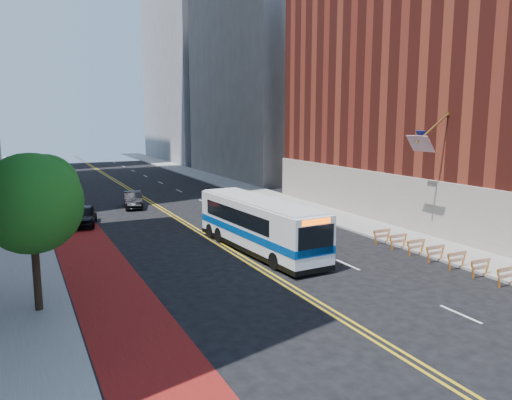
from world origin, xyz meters
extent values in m
plane|color=black|center=(0.00, 0.00, 0.00)|extent=(160.00, 160.00, 0.00)
cube|color=gray|center=(-12.00, 30.00, 0.07)|extent=(4.00, 140.00, 0.15)
cube|color=gray|center=(12.00, 30.00, 0.07)|extent=(4.00, 140.00, 0.15)
cube|color=maroon|center=(-8.10, 30.00, 0.00)|extent=(3.60, 140.00, 0.01)
cube|color=gold|center=(-0.18, 30.00, 0.00)|extent=(0.14, 140.00, 0.01)
cube|color=gold|center=(0.18, 30.00, 0.00)|extent=(0.14, 140.00, 0.01)
cube|color=silver|center=(4.80, -2.00, 0.01)|extent=(0.14, 2.20, 0.01)
cube|color=silver|center=(4.80, 6.00, 0.01)|extent=(0.14, 2.20, 0.01)
cube|color=silver|center=(4.80, 14.00, 0.01)|extent=(0.14, 2.20, 0.01)
cube|color=silver|center=(4.80, 22.00, 0.01)|extent=(0.14, 2.20, 0.01)
cube|color=silver|center=(4.80, 30.00, 0.01)|extent=(0.14, 2.20, 0.01)
cube|color=silver|center=(4.80, 38.00, 0.01)|extent=(0.14, 2.20, 0.01)
cube|color=silver|center=(4.80, 46.00, 0.01)|extent=(0.14, 2.20, 0.01)
cube|color=silver|center=(4.80, 54.00, 0.01)|extent=(0.14, 2.20, 0.01)
cube|color=silver|center=(4.80, 62.00, 0.01)|extent=(0.14, 2.20, 0.01)
cube|color=silver|center=(4.80, 70.00, 0.01)|extent=(0.14, 2.20, 0.01)
cube|color=silver|center=(4.80, 78.00, 0.01)|extent=(0.14, 2.20, 0.01)
cube|color=silver|center=(4.80, 86.00, 0.01)|extent=(0.14, 2.20, 0.01)
cube|color=maroon|center=(22.00, 12.00, 11.00)|extent=(16.00, 36.00, 22.00)
cube|color=#9E9384|center=(14.05, 12.00, 2.00)|extent=(0.50, 36.00, 4.00)
cube|color=black|center=(14.15, 6.00, 1.10)|extent=(0.35, 2.80, 2.20)
cube|color=black|center=(14.15, 13.00, 1.10)|extent=(0.35, 2.80, 2.20)
cube|color=black|center=(14.15, 20.00, 1.10)|extent=(0.35, 2.80, 2.20)
cube|color=#A57F33|center=(14.05, 8.00, 8.50)|extent=(0.25, 0.25, 0.25)
cylinder|color=#A57F33|center=(12.70, 8.00, 7.60)|extent=(2.85, 0.12, 2.05)
cube|color=#B21419|center=(11.70, 8.00, 6.60)|extent=(0.75, 1.90, 1.05)
cube|color=navy|center=(12.25, 8.45, 7.15)|extent=(0.39, 0.85, 0.52)
cube|color=slate|center=(23.00, 48.00, 20.00)|extent=(18.00, 26.00, 40.00)
cube|color=gray|center=(24.00, 78.00, 27.50)|extent=(20.00, 28.00, 55.00)
cube|color=orange|center=(9.05, -0.45, 0.50)|extent=(0.32, 0.06, 0.99)
cube|color=orange|center=(9.60, -0.45, 0.90)|extent=(1.25, 0.05, 0.22)
cube|color=orange|center=(9.60, -0.45, 0.55)|extent=(1.25, 0.05, 0.18)
cube|color=orange|center=(9.05, 1.10, 0.50)|extent=(0.32, 0.06, 0.99)
cube|color=orange|center=(10.15, 1.10, 0.50)|extent=(0.32, 0.06, 0.99)
cube|color=orange|center=(9.60, 1.10, 0.90)|extent=(1.25, 0.05, 0.22)
cube|color=orange|center=(9.60, 1.10, 0.55)|extent=(1.25, 0.05, 0.18)
cube|color=orange|center=(9.05, 2.65, 0.50)|extent=(0.32, 0.06, 0.99)
cube|color=orange|center=(10.15, 2.65, 0.50)|extent=(0.32, 0.06, 0.99)
cube|color=orange|center=(9.60, 2.65, 0.90)|extent=(1.25, 0.05, 0.22)
cube|color=orange|center=(9.60, 2.65, 0.55)|extent=(1.25, 0.05, 0.18)
cube|color=orange|center=(9.05, 4.20, 0.50)|extent=(0.32, 0.06, 0.99)
cube|color=orange|center=(10.15, 4.20, 0.50)|extent=(0.32, 0.06, 0.99)
cube|color=orange|center=(9.60, 4.20, 0.90)|extent=(1.25, 0.05, 0.22)
cube|color=orange|center=(9.60, 4.20, 0.55)|extent=(1.25, 0.05, 0.18)
cube|color=orange|center=(9.05, 5.75, 0.50)|extent=(0.32, 0.06, 0.99)
cube|color=orange|center=(10.15, 5.75, 0.50)|extent=(0.32, 0.06, 0.99)
cube|color=orange|center=(9.60, 5.75, 0.90)|extent=(1.25, 0.05, 0.22)
cube|color=orange|center=(9.60, 5.75, 0.55)|extent=(1.25, 0.05, 0.18)
cube|color=orange|center=(9.05, 7.30, 0.50)|extent=(0.32, 0.06, 0.99)
cube|color=orange|center=(10.15, 7.30, 0.50)|extent=(0.32, 0.06, 0.99)
cube|color=orange|center=(9.60, 7.30, 0.90)|extent=(1.25, 0.05, 0.22)
cube|color=orange|center=(9.60, 7.30, 0.55)|extent=(1.25, 0.05, 0.18)
cube|color=orange|center=(9.05, 8.85, 0.50)|extent=(0.32, 0.06, 0.99)
cube|color=orange|center=(10.15, 8.85, 0.50)|extent=(0.32, 0.06, 0.99)
cube|color=orange|center=(9.60, 8.85, 0.90)|extent=(1.25, 0.05, 0.22)
cube|color=orange|center=(9.60, 8.85, 0.55)|extent=(1.25, 0.05, 0.18)
cylinder|color=black|center=(-11.30, 6.00, 1.75)|extent=(0.32, 0.32, 3.20)
sphere|color=#175011|center=(-11.30, 6.00, 4.75)|extent=(4.20, 4.20, 4.20)
sphere|color=#175011|center=(-10.70, 6.40, 5.35)|extent=(2.80, 2.80, 2.80)
sphere|color=#175011|center=(-11.80, 5.70, 5.15)|extent=(2.40, 2.40, 2.40)
cube|color=white|center=(1.57, 10.81, 1.75)|extent=(3.29, 11.97, 2.81)
cube|color=#054092|center=(1.57, 10.81, 1.33)|extent=(3.33, 12.02, 0.44)
cube|color=black|center=(1.52, 11.60, 2.22)|extent=(3.12, 8.43, 0.94)
cube|color=black|center=(1.94, 4.94, 1.97)|extent=(2.26, 0.24, 1.58)
cube|color=black|center=(1.21, 16.69, 2.17)|extent=(2.05, 0.23, 0.99)
cube|color=#FF5905|center=(1.94, 4.93, 2.96)|extent=(1.80, 0.19, 0.30)
cube|color=white|center=(1.57, 10.81, 3.21)|extent=(3.13, 11.38, 0.12)
cube|color=black|center=(1.57, 10.81, 0.35)|extent=(3.32, 12.01, 0.30)
cylinder|color=black|center=(0.64, 6.96, 0.49)|extent=(0.36, 1.00, 0.99)
cylinder|color=black|center=(2.97, 7.10, 0.49)|extent=(0.36, 1.00, 0.99)
cylinder|color=black|center=(0.20, 14.05, 0.49)|extent=(0.36, 1.00, 0.99)
cylinder|color=black|center=(2.53, 14.19, 0.49)|extent=(0.36, 1.00, 0.99)
cylinder|color=black|center=(0.12, 15.47, 0.49)|extent=(0.36, 1.00, 0.99)
cylinder|color=black|center=(2.44, 15.61, 0.49)|extent=(0.36, 1.00, 0.99)
imported|color=black|center=(-7.33, 23.48, 0.77)|extent=(2.73, 4.82, 1.55)
imported|color=black|center=(-2.19, 29.62, 0.73)|extent=(2.21, 4.62, 1.46)
imported|color=black|center=(-9.30, 35.60, 0.77)|extent=(3.32, 5.66, 1.54)
camera|label=1|loc=(-11.80, -16.28, 8.27)|focal=35.00mm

